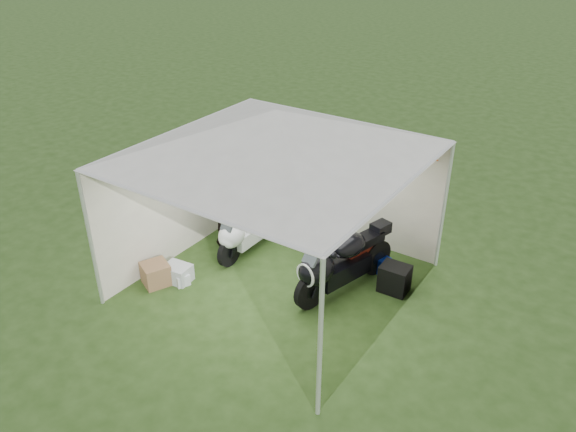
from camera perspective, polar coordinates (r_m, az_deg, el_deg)
name	(u,v)px	position (r m, az deg, el deg)	size (l,w,h in m)	color
ground	(278,283)	(9.47, -1.07, -6.79)	(80.00, 80.00, 0.00)	#243E14
canopy_tent	(277,137)	(8.28, -1.10, 8.01)	(5.66, 5.66, 3.00)	silver
motorcycle_white	(248,227)	(10.06, -4.08, -1.16)	(0.42, 1.83, 0.90)	black
motorcycle_black	(340,262)	(8.98, 5.31, -4.64)	(0.85, 2.07, 1.04)	black
paddock_stand	(378,263)	(9.83, 9.15, -4.73)	(0.38, 0.24, 0.29)	#0E28AF
person_dark_jacket	(227,200)	(10.15, -6.21, 1.66)	(0.89, 0.69, 1.83)	black
person_blue_jacket	(318,215)	(9.77, 3.04, 0.12)	(0.61, 0.40, 1.66)	slate
equipment_box	(394,279)	(9.33, 10.77, -6.26)	(0.46, 0.37, 0.46)	black
crate_0	(178,273)	(9.62, -11.15, -5.72)	(0.44, 0.34, 0.29)	silver
crate_1	(156,274)	(9.61, -13.28, -5.73)	(0.42, 0.42, 0.37)	olive
crate_2	(181,278)	(9.57, -10.80, -6.25)	(0.27, 0.22, 0.20)	silver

